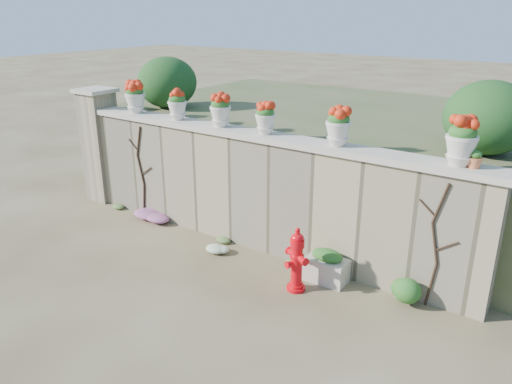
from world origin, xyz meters
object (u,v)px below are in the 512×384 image
Objects in this scene: fire_hydrant at (297,259)px; terracotta_pot at (475,160)px; planter_box at (327,267)px; urn_pot_0 at (135,97)px.

terracotta_pot reaches higher than fire_hydrant.
fire_hydrant is at bearing -118.32° from planter_box.
fire_hydrant reaches higher than planter_box.
terracotta_pot is at bearing 12.62° from planter_box.
urn_pot_0 is at bearing -167.89° from fire_hydrant.
terracotta_pot is (1.83, 0.44, 1.95)m from planter_box.
planter_box is 5.11m from urn_pot_0.
terracotta_pot reaches higher than planter_box.
urn_pot_0 is 6.45m from terracotta_pot.
planter_box is at bearing -166.47° from terracotta_pot.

